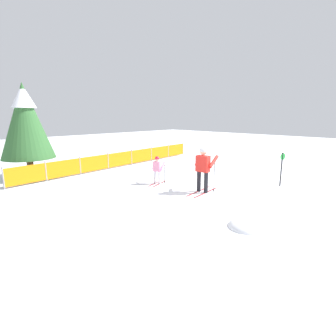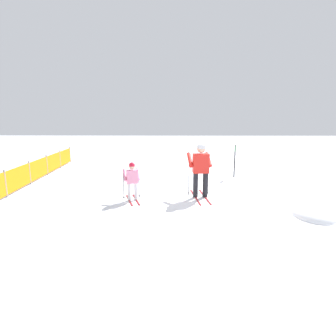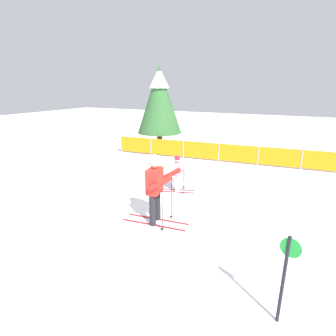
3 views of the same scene
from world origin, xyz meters
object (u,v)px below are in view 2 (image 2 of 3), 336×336
(skier_adult, at_px, (201,165))
(trail_marker, at_px, (235,157))
(safety_fence, at_px, (19,178))
(skier_child, at_px, (132,178))

(skier_adult, relative_size, trail_marker, 1.26)
(safety_fence, bearing_deg, skier_child, -104.37)
(skier_child, bearing_deg, trail_marker, -67.55)
(safety_fence, height_order, trail_marker, trail_marker)
(safety_fence, bearing_deg, skier_adult, -96.36)
(skier_adult, bearing_deg, trail_marker, -37.10)
(skier_adult, xyz_separation_m, skier_child, (-0.37, 2.15, -0.36))
(skier_adult, relative_size, safety_fence, 0.15)
(trail_marker, bearing_deg, safety_fence, 105.65)
(skier_adult, bearing_deg, skier_child, 93.66)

